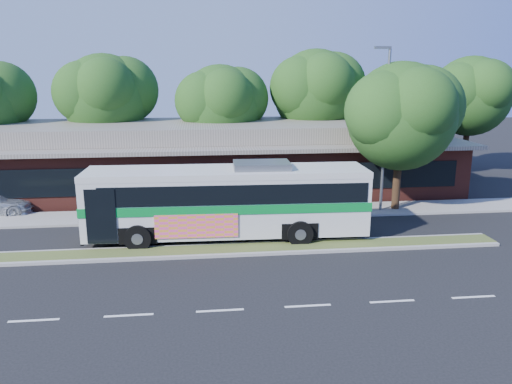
# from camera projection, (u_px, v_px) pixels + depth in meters

# --- Properties ---
(ground) EXTENTS (120.00, 120.00, 0.00)m
(ground) POSITION_uv_depth(u_px,v_px,m) (215.00, 257.00, 21.54)
(ground) COLOR black
(ground) RESTS_ON ground
(median_strip) EXTENTS (26.00, 1.10, 0.15)m
(median_strip) POSITION_uv_depth(u_px,v_px,m) (214.00, 250.00, 22.10)
(median_strip) COLOR #394D20
(median_strip) RESTS_ON ground
(sidewalk) EXTENTS (44.00, 2.60, 0.12)m
(sidewalk) POSITION_uv_depth(u_px,v_px,m) (211.00, 214.00, 27.70)
(sidewalk) COLOR gray
(sidewalk) RESTS_ON ground
(plaza_building) EXTENTS (33.20, 11.20, 4.45)m
(plaza_building) POSITION_uv_depth(u_px,v_px,m) (208.00, 157.00, 33.57)
(plaza_building) COLOR #58231B
(plaza_building) RESTS_ON ground
(lamp_post) EXTENTS (0.93, 0.18, 9.07)m
(lamp_post) POSITION_uv_depth(u_px,v_px,m) (385.00, 125.00, 27.22)
(lamp_post) COLOR slate
(lamp_post) RESTS_ON ground
(tree_bg_b) EXTENTS (6.69, 6.00, 9.00)m
(tree_bg_b) POSITION_uv_depth(u_px,v_px,m) (112.00, 95.00, 34.93)
(tree_bg_b) COLOR black
(tree_bg_b) RESTS_ON ground
(tree_bg_c) EXTENTS (6.24, 5.60, 8.26)m
(tree_bg_c) POSITION_uv_depth(u_px,v_px,m) (226.00, 103.00, 34.97)
(tree_bg_c) COLOR black
(tree_bg_c) RESTS_ON ground
(tree_bg_d) EXTENTS (6.91, 6.20, 9.37)m
(tree_bg_d) POSITION_uv_depth(u_px,v_px,m) (321.00, 90.00, 36.53)
(tree_bg_d) COLOR black
(tree_bg_d) RESTS_ON ground
(tree_bg_e) EXTENTS (6.47, 5.80, 8.50)m
(tree_bg_e) POSITION_uv_depth(u_px,v_px,m) (404.00, 100.00, 36.38)
(tree_bg_e) COLOR black
(tree_bg_e) RESTS_ON ground
(tree_bg_f) EXTENTS (6.69, 6.00, 8.92)m
(tree_bg_f) POSITION_uv_depth(u_px,v_px,m) (475.00, 94.00, 37.94)
(tree_bg_f) COLOR black
(tree_bg_f) RESTS_ON ground
(transit_bus) EXTENTS (13.22, 3.37, 3.69)m
(transit_bus) POSITION_uv_depth(u_px,v_px,m) (228.00, 197.00, 23.45)
(transit_bus) COLOR silver
(transit_bus) RESTS_ON ground
(sidewalk_tree) EXTENTS (6.63, 5.95, 8.34)m
(sidewalk_tree) POSITION_uv_depth(u_px,v_px,m) (408.00, 113.00, 27.56)
(sidewalk_tree) COLOR black
(sidewalk_tree) RESTS_ON ground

